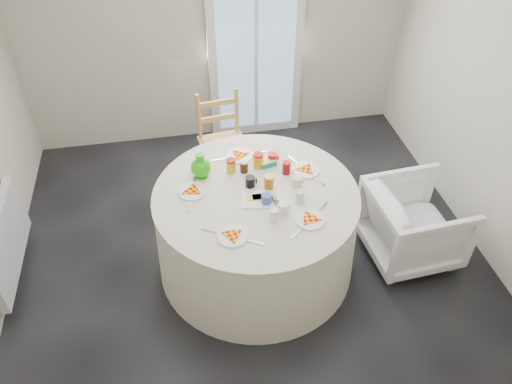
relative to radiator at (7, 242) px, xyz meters
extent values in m
plane|color=black|center=(1.94, -0.20, -0.38)|extent=(4.00, 4.00, 0.00)
cube|color=#BCB5A3|center=(1.94, 1.80, 0.92)|extent=(4.00, 0.02, 2.60)
cube|color=#BCB5A3|center=(3.94, -0.20, 0.92)|extent=(0.02, 4.00, 2.60)
cube|color=silver|center=(2.34, 1.75, 0.67)|extent=(1.00, 0.08, 2.10)
cube|color=silver|center=(0.00, 0.00, 0.00)|extent=(0.07, 1.00, 0.55)
cylinder|color=white|center=(1.97, -0.25, -0.01)|extent=(1.63, 1.63, 0.83)
imported|color=white|center=(3.29, -0.37, 0.01)|extent=(0.73, 0.77, 0.75)
cube|color=#018D8A|center=(2.12, 0.08, 0.41)|extent=(0.15, 0.12, 0.05)
camera|label=1|loc=(1.44, -3.05, 2.90)|focal=35.00mm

